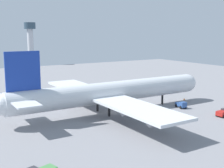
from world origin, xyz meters
name	(u,v)px	position (x,y,z in m)	size (l,w,h in m)	color
ground_plane	(112,112)	(0.00, 0.00, 0.00)	(273.61, 273.61, 0.00)	gray
cargo_airplane	(111,92)	(-0.40, 0.00, 6.15)	(68.40, 63.68, 19.34)	silver
maintenance_van	(223,113)	(24.67, -20.97, 1.08)	(4.06, 3.00, 2.06)	#333338
cargo_loader	(181,105)	(21.68, -7.32, 1.09)	(2.83, 4.36, 2.16)	#2D5193
safety_cone_nose	(184,99)	(30.78, 0.37, 0.42)	(0.59, 0.59, 0.84)	orange
control_tower	(30,38)	(21.95, 151.96, 19.60)	(8.53, 8.53, 31.56)	silver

